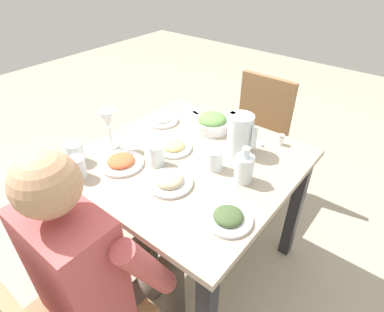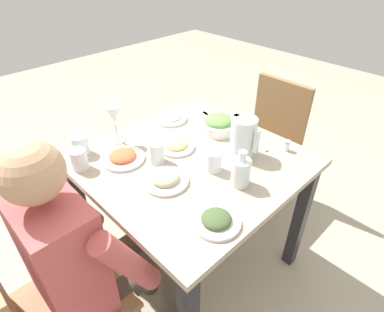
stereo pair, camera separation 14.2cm
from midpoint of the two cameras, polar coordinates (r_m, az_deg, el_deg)
The scene contains 22 objects.
ground_plane at distance 2.01m, azimuth 1.94°, elevation -18.15°, with size 8.00×8.00×0.00m, color #9E937F.
dining_table at distance 1.55m, azimuth 2.40°, elevation -4.08°, with size 0.94×0.94×0.75m.
chair_near at distance 1.35m, azimuth -21.92°, elevation -24.76°, with size 0.40×0.40×0.87m.
chair_far at distance 2.20m, azimuth 15.53°, elevation 3.06°, with size 0.40×0.40×0.87m.
diner_near at distance 1.27m, azimuth -14.93°, elevation -16.77°, with size 0.48×0.53×1.16m.
water_pitcher at distance 1.48m, azimuth 11.95°, elevation 3.34°, with size 0.16×0.12×0.19m.
salad_bowl at distance 1.68m, azimuth 7.28°, elevation 5.70°, with size 0.19×0.19×0.09m.
plate_fries at distance 1.54m, azimuth -0.23°, elevation 1.84°, with size 0.18×0.18×0.04m.
plate_yoghurt at distance 1.79m, azimuth -1.62°, elevation 6.87°, with size 0.18×0.18×0.04m.
plate_beans at distance 1.33m, azimuth -1.80°, elevation -4.29°, with size 0.20×0.20×0.05m.
plate_dolmas at distance 1.17m, azimuth 7.96°, elevation -11.58°, with size 0.18×0.18×0.04m.
plate_rice_curry at distance 1.48m, azimuth -9.78°, elevation -0.28°, with size 0.20×0.20×0.04m.
water_glass_near_left at distance 1.45m, azimuth -17.15°, elevation -0.70°, with size 0.07×0.07×0.10m, color silver.
water_glass_by_pitcher at distance 1.38m, azimuth 6.89°, elevation -1.06°, with size 0.07×0.07×0.09m, color silver.
water_glass_far_left at distance 1.43m, azimuth -3.60°, elevation 0.54°, with size 0.07×0.07×0.10m, color silver.
water_glass_far_right at distance 1.55m, azimuth -17.11°, elevation 1.85°, with size 0.08×0.08×0.09m, color silver.
wine_glass at distance 1.56m, azimuth -11.39°, elevation 6.95°, with size 0.08×0.08×0.20m.
oil_carafe at distance 1.32m, azimuth 11.86°, elevation -3.19°, with size 0.08×0.08×0.16m.
salt_shaker at distance 1.60m, azimuth 19.25°, elevation 1.73°, with size 0.03×0.03×0.05m.
fork_near at distance 1.90m, azimuth 3.69°, elevation 8.32°, with size 0.17×0.03×0.01m, color silver.
knife_near at distance 1.64m, azimuth 14.06°, elevation 2.51°, with size 0.18×0.02×0.01m, color silver.
fork_far at distance 1.81m, azimuth 5.56°, elevation 6.73°, with size 0.17×0.03×0.01m, color silver.
Camera 2 is at (0.87, -0.84, 1.61)m, focal length 29.45 mm.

